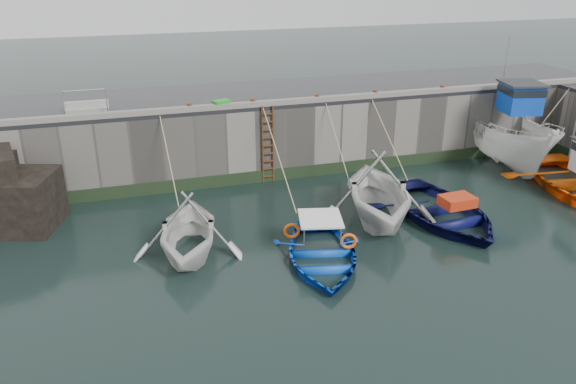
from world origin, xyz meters
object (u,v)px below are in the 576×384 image
object	(u,v)px
boat_near_blue	(321,261)
bollard_e	(442,89)
bollard_a	(189,107)
bollard_b	(253,103)
boat_near_white	(190,252)
boat_near_navy	(440,219)
fish_crate	(221,104)
bollard_c	(317,98)
bollard_d	(375,94)
ladder	(268,145)
boat_near_blacktrim	(376,218)
boat_far_white	(508,137)

from	to	relation	value
boat_near_blue	bollard_e	bearing A→B (deg)	54.73
bollard_a	bollard_b	xyz separation A→B (m)	(2.50, 0.00, 0.00)
boat_near_white	boat_near_navy	xyz separation A→B (m)	(8.90, -0.17, 0.00)
bollard_a	boat_near_white	bearing A→B (deg)	-100.21
bollard_b	bollard_e	distance (m)	8.50
bollard_a	bollard_b	size ratio (longest dim) A/B	1.00
boat_near_white	bollard_e	size ratio (longest dim) A/B	15.37
boat_near_white	fish_crate	xyz separation A→B (m)	(2.22, 5.46, 3.32)
boat_near_blue	bollard_e	size ratio (longest dim) A/B	15.94
bollard_c	fish_crate	bearing A→B (deg)	179.28
boat_near_white	bollard_e	distance (m)	13.55
boat_near_blue	bollard_b	size ratio (longest dim) A/B	15.94
bollard_d	bollard_e	world-z (taller)	same
ladder	boat_near_blacktrim	distance (m)	5.54
bollard_b	bollard_c	bearing A→B (deg)	0.00
boat_near_blacktrim	boat_far_white	bearing A→B (deg)	39.47
boat_near_navy	bollard_c	size ratio (longest dim) A/B	19.65
bollard_a	bollard_c	size ratio (longest dim) A/B	1.00
boat_near_blue	boat_near_navy	xyz separation A→B (m)	(5.10, 1.56, 0.00)
boat_near_blue	bollard_b	bearing A→B (deg)	106.24
boat_near_blue	fish_crate	world-z (taller)	fish_crate
boat_near_white	boat_far_white	xyz separation A→B (m)	(14.87, 4.28, 1.18)
ladder	bollard_b	size ratio (longest dim) A/B	11.43
bollard_c	bollard_e	bearing A→B (deg)	0.00
fish_crate	bollard_d	xyz separation A→B (m)	(6.56, -0.05, -0.02)
boat_near_blacktrim	bollard_a	xyz separation A→B (m)	(-5.73, 4.88, 3.30)
boat_near_navy	bollard_c	xyz separation A→B (m)	(-2.73, 5.57, 3.30)
ladder	bollard_c	xyz separation A→B (m)	(2.20, 0.34, 1.71)
boat_near_blacktrim	bollard_c	bearing A→B (deg)	110.98
boat_near_blue	boat_near_white	bearing A→B (deg)	169.21
boat_near_white	boat_near_blacktrim	bearing A→B (deg)	16.82
boat_near_navy	bollard_a	xyz separation A→B (m)	(-7.93, 5.57, 3.30)
boat_near_navy	boat_far_white	size ratio (longest dim) A/B	0.72
boat_near_blue	bollard_d	bearing A→B (deg)	68.73
boat_near_blue	fish_crate	bearing A→B (deg)	116.04
boat_far_white	bollard_c	distance (m)	9.02
boat_far_white	fish_crate	bearing A→B (deg)	-173.14
boat_near_blacktrim	bollard_c	xyz separation A→B (m)	(-0.53, 4.88, 3.30)
boat_near_navy	bollard_b	distance (m)	8.45
boat_near_navy	boat_near_blacktrim	bearing A→B (deg)	159.50
boat_near_white	fish_crate	world-z (taller)	fish_crate
boat_far_white	bollard_a	size ratio (longest dim) A/B	27.47
ladder	bollard_a	world-z (taller)	bollard_a
bollard_d	bollard_a	bearing A→B (deg)	180.00
boat_near_navy	boat_far_white	world-z (taller)	boat_far_white
ladder	boat_near_blue	world-z (taller)	ladder
bollard_b	bollard_e	size ratio (longest dim) A/B	1.00
bollard_d	bollard_b	bearing A→B (deg)	180.00
ladder	bollard_e	bearing A→B (deg)	2.40
boat_near_blacktrim	bollard_e	distance (m)	7.91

